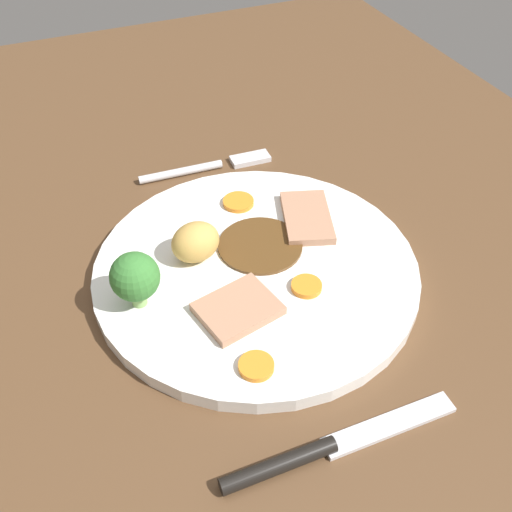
# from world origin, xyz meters

# --- Properties ---
(dining_table) EXTENTS (1.20, 0.84, 0.04)m
(dining_table) POSITION_xyz_m (0.00, 0.00, 0.02)
(dining_table) COLOR brown
(dining_table) RESTS_ON ground
(dinner_plate) EXTENTS (0.30, 0.30, 0.01)m
(dinner_plate) POSITION_xyz_m (0.02, -0.03, 0.04)
(dinner_plate) COLOR white
(dinner_plate) RESTS_ON dining_table
(gravy_pool) EXTENTS (0.08, 0.08, 0.00)m
(gravy_pool) POSITION_xyz_m (-0.00, -0.02, 0.05)
(gravy_pool) COLOR #563819
(gravy_pool) RESTS_ON dinner_plate
(meat_slice_main) EXTENTS (0.06, 0.07, 0.01)m
(meat_slice_main) POSITION_xyz_m (0.07, -0.07, 0.05)
(meat_slice_main) COLOR tan
(meat_slice_main) RESTS_ON dinner_plate
(meat_slice_under) EXTENTS (0.09, 0.07, 0.01)m
(meat_slice_under) POSITION_xyz_m (-0.02, 0.04, 0.05)
(meat_slice_under) COLOR tan
(meat_slice_under) RESTS_ON dinner_plate
(roast_potato_left) EXTENTS (0.05, 0.05, 0.04)m
(roast_potato_left) POSITION_xyz_m (-0.01, -0.08, 0.07)
(roast_potato_left) COLOR tan
(roast_potato_left) RESTS_ON dinner_plate
(carrot_coin_front) EXTENTS (0.03, 0.03, 0.01)m
(carrot_coin_front) POSITION_xyz_m (0.13, -0.07, 0.05)
(carrot_coin_front) COLOR orange
(carrot_coin_front) RESTS_ON dinner_plate
(carrot_coin_back) EXTENTS (0.03, 0.03, 0.00)m
(carrot_coin_back) POSITION_xyz_m (-0.07, -0.01, 0.05)
(carrot_coin_back) COLOR orange
(carrot_coin_back) RESTS_ON dinner_plate
(carrot_coin_side) EXTENTS (0.03, 0.03, 0.01)m
(carrot_coin_side) POSITION_xyz_m (0.07, -0.00, 0.05)
(carrot_coin_side) COLOR orange
(carrot_coin_side) RESTS_ON dinner_plate
(broccoli_floret) EXTENTS (0.04, 0.04, 0.05)m
(broccoli_floret) POSITION_xyz_m (0.03, -0.14, 0.08)
(broccoli_floret) COLOR #8CB766
(broccoli_floret) RESTS_ON dinner_plate
(fork) EXTENTS (0.02, 0.15, 0.01)m
(fork) POSITION_xyz_m (-0.16, -0.01, 0.04)
(fork) COLOR silver
(fork) RESTS_ON dining_table
(knife) EXTENTS (0.02, 0.19, 0.01)m
(knife) POSITION_xyz_m (0.20, -0.05, 0.04)
(knife) COLOR black
(knife) RESTS_ON dining_table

